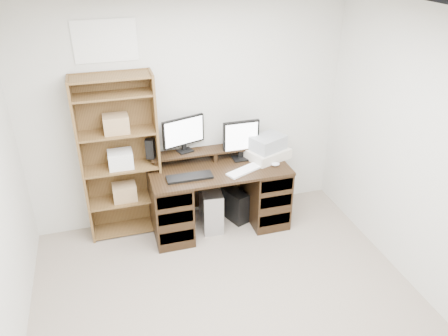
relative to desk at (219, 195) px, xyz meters
name	(u,v)px	position (x,y,z in m)	size (l,w,h in m)	color
room	(249,216)	(-0.24, -1.64, 0.86)	(3.54, 4.04, 2.54)	gray
desk	(219,195)	(0.00, 0.00, 0.00)	(1.50, 0.70, 0.75)	black
riser_shelf	(213,151)	(0.00, 0.21, 0.45)	(1.40, 0.22, 0.12)	black
monitor_wide	(184,133)	(-0.32, 0.26, 0.70)	(0.48, 0.19, 0.39)	black
monitor_small	(241,139)	(0.30, 0.13, 0.60)	(0.41, 0.15, 0.45)	black
speaker	(150,148)	(-0.69, 0.19, 0.59)	(0.09, 0.09, 0.22)	black
keyboard_black	(190,177)	(-0.35, -0.15, 0.37)	(0.48, 0.16, 0.03)	black
keyboard_white	(245,170)	(0.25, -0.16, 0.37)	(0.43, 0.13, 0.02)	white
mouse	(276,164)	(0.60, -0.14, 0.38)	(0.10, 0.06, 0.04)	silver
printer	(268,153)	(0.59, 0.06, 0.42)	(0.44, 0.33, 0.11)	beige
basket	(268,143)	(0.59, 0.06, 0.55)	(0.36, 0.26, 0.15)	#8F9499
tower_silver	(211,206)	(-0.08, 0.03, -0.15)	(0.22, 0.49, 0.49)	#ADAFB4
tower_black	(234,204)	(0.21, 0.07, -0.20)	(0.28, 0.40, 0.37)	black
bookshelf	(120,157)	(-1.01, 0.21, 0.53)	(0.80, 0.30, 1.80)	brown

